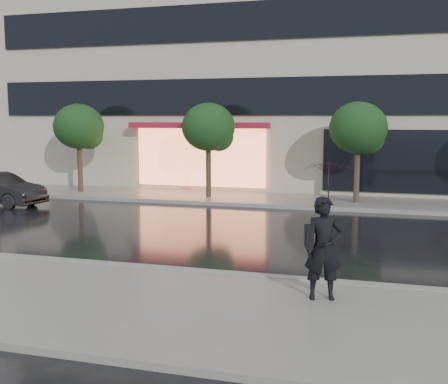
% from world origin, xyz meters
% --- Properties ---
extents(ground, '(120.00, 120.00, 0.00)m').
position_xyz_m(ground, '(0.00, 0.00, 0.00)').
color(ground, black).
rests_on(ground, ground).
extents(sidewalk_near, '(60.00, 4.50, 0.12)m').
position_xyz_m(sidewalk_near, '(0.00, -3.25, 0.06)').
color(sidewalk_near, slate).
rests_on(sidewalk_near, ground).
extents(sidewalk_far, '(60.00, 3.50, 0.12)m').
position_xyz_m(sidewalk_far, '(0.00, 10.25, 0.06)').
color(sidewalk_far, slate).
rests_on(sidewalk_far, ground).
extents(curb_near, '(60.00, 0.25, 0.14)m').
position_xyz_m(curb_near, '(0.00, -1.00, 0.07)').
color(curb_near, gray).
rests_on(curb_near, ground).
extents(curb_far, '(60.00, 0.25, 0.14)m').
position_xyz_m(curb_far, '(0.00, 8.50, 0.07)').
color(curb_far, gray).
rests_on(curb_far, ground).
extents(office_building, '(30.00, 12.76, 18.00)m').
position_xyz_m(office_building, '(-0.00, 17.97, 9.00)').
color(office_building, '#B4AA98').
rests_on(office_building, ground).
extents(tree_far_west, '(2.20, 2.20, 3.99)m').
position_xyz_m(tree_far_west, '(-8.94, 10.03, 2.92)').
color(tree_far_west, '#33261C').
rests_on(tree_far_west, ground).
extents(tree_mid_west, '(2.20, 2.20, 3.99)m').
position_xyz_m(tree_mid_west, '(-2.94, 10.03, 2.92)').
color(tree_mid_west, '#33261C').
rests_on(tree_mid_west, ground).
extents(tree_mid_east, '(2.20, 2.20, 3.99)m').
position_xyz_m(tree_mid_east, '(3.06, 10.03, 2.92)').
color(tree_mid_east, '#33261C').
rests_on(tree_mid_east, ground).
extents(pedestrian_with_umbrella, '(1.11, 1.12, 2.50)m').
position_xyz_m(pedestrian_with_umbrella, '(3.09, -2.15, 1.68)').
color(pedestrian_with_umbrella, black).
rests_on(pedestrian_with_umbrella, sidewalk_near).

